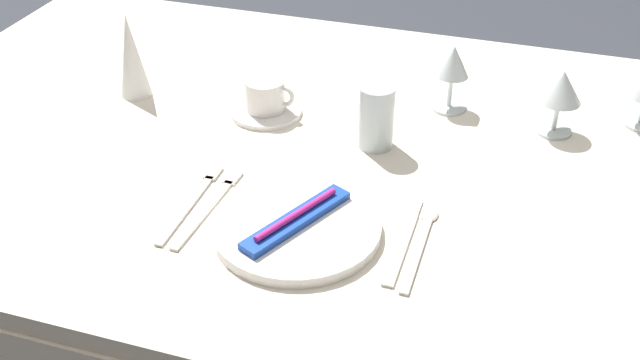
{
  "coord_description": "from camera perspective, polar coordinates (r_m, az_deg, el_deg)",
  "views": [
    {
      "loc": [
        0.34,
        -1.14,
        1.48
      ],
      "look_at": [
        0.02,
        -0.14,
        0.76
      ],
      "focal_mm": 43.08,
      "sensor_mm": 36.0,
      "label": 1
    }
  ],
  "objects": [
    {
      "name": "drink_tumbler",
      "position": [
        1.38,
        4.19,
        4.44
      ],
      "size": [
        0.06,
        0.06,
        0.12
      ],
      "color": "silver",
      "rests_on": "dining_table"
    },
    {
      "name": "wine_glass_centre",
      "position": [
        1.51,
        9.84,
        8.31
      ],
      "size": [
        0.07,
        0.07,
        0.13
      ],
      "color": "silver",
      "rests_on": "dining_table"
    },
    {
      "name": "dinner_knife",
      "position": [
        1.18,
        6.18,
        -4.64
      ],
      "size": [
        0.02,
        0.22,
        0.0
      ],
      "color": "beige",
      "rests_on": "dining_table"
    },
    {
      "name": "saucer_left",
      "position": [
        1.51,
        -4.04,
        5.12
      ],
      "size": [
        0.14,
        0.14,
        0.01
      ],
      "primitive_type": "cylinder",
      "color": "white",
      "rests_on": "dining_table"
    },
    {
      "name": "fork_inner",
      "position": [
        1.28,
        -9.43,
        -1.49
      ],
      "size": [
        0.02,
        0.23,
        0.0
      ],
      "color": "beige",
      "rests_on": "dining_table"
    },
    {
      "name": "dining_table",
      "position": [
        1.45,
        0.89,
        -0.15
      ],
      "size": [
        1.8,
        1.11,
        0.74
      ],
      "color": "silver",
      "rests_on": "ground"
    },
    {
      "name": "fork_outer",
      "position": [
        1.26,
        -8.12,
        -1.84
      ],
      "size": [
        0.03,
        0.23,
        0.0
      ],
      "color": "beige",
      "rests_on": "dining_table"
    },
    {
      "name": "toothbrush_package",
      "position": [
        1.18,
        -1.76,
        -2.91
      ],
      "size": [
        0.12,
        0.21,
        0.02
      ],
      "color": "blue",
      "rests_on": "dinner_plate"
    },
    {
      "name": "wine_glass_left",
      "position": [
        1.47,
        17.48,
        6.41
      ],
      "size": [
        0.08,
        0.08,
        0.13
      ],
      "color": "silver",
      "rests_on": "dining_table"
    },
    {
      "name": "dinner_plate",
      "position": [
        1.19,
        -1.75,
        -3.55
      ],
      "size": [
        0.26,
        0.26,
        0.02
      ],
      "primitive_type": "cylinder",
      "color": "white",
      "rests_on": "dining_table"
    },
    {
      "name": "spoon_soup",
      "position": [
        1.19,
        7.6,
        -4.25
      ],
      "size": [
        0.03,
        0.21,
        0.01
      ],
      "color": "beige",
      "rests_on": "dining_table"
    },
    {
      "name": "coffee_cup_left",
      "position": [
        1.49,
        -4.03,
        6.33
      ],
      "size": [
        0.1,
        0.08,
        0.06
      ],
      "color": "white",
      "rests_on": "saucer_left"
    },
    {
      "name": "napkin_folded",
      "position": [
        1.58,
        -13.86,
        8.97
      ],
      "size": [
        0.06,
        0.06,
        0.17
      ],
      "primitive_type": "cone",
      "color": "white",
      "rests_on": "dining_table"
    }
  ]
}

